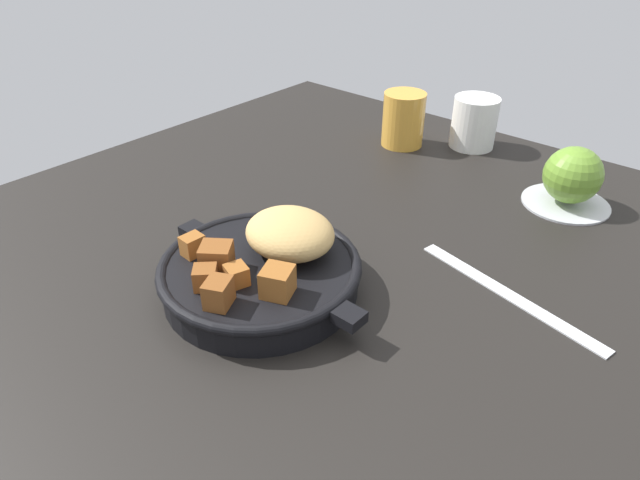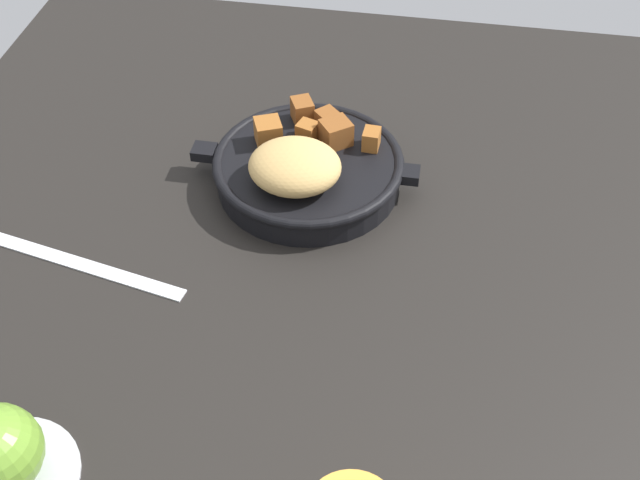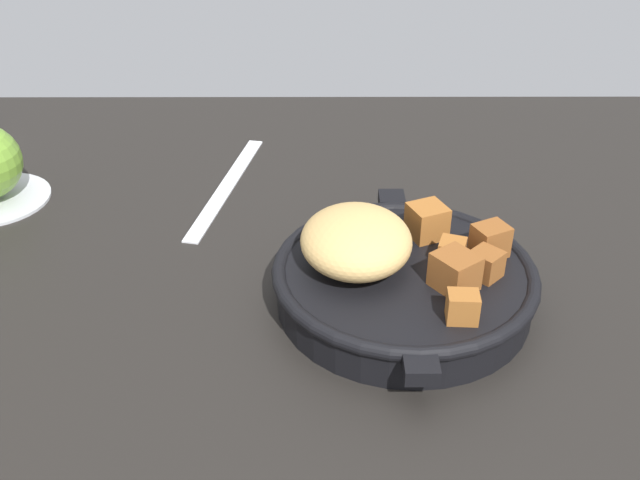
# 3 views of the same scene
# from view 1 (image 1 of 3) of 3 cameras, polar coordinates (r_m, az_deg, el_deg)

# --- Properties ---
(ground_plane) EXTENTS (0.92, 0.97, 0.02)m
(ground_plane) POSITION_cam_1_polar(r_m,az_deg,el_deg) (0.67, 0.07, -2.07)
(ground_plane) COLOR black
(cast_iron_skillet) EXTENTS (0.26, 0.21, 0.08)m
(cast_iron_skillet) POSITION_cam_1_polar(r_m,az_deg,el_deg) (0.59, -5.51, -2.95)
(cast_iron_skillet) COLOR black
(cast_iron_skillet) RESTS_ON ground_plane
(saucer_plate) EXTENTS (0.11, 0.11, 0.01)m
(saucer_plate) POSITION_cam_1_polar(r_m,az_deg,el_deg) (0.83, 23.80, 3.55)
(saucer_plate) COLOR #B7BABF
(saucer_plate) RESTS_ON ground_plane
(red_apple) EXTENTS (0.08, 0.08, 0.08)m
(red_apple) POSITION_cam_1_polar(r_m,az_deg,el_deg) (0.81, 24.44, 6.06)
(red_apple) COLOR olive
(red_apple) RESTS_ON saucer_plate
(butter_knife) EXTENTS (0.23, 0.06, 0.00)m
(butter_knife) POSITION_cam_1_polar(r_m,az_deg,el_deg) (0.62, 18.67, -5.22)
(butter_knife) COLOR silver
(butter_knife) RESTS_ON ground_plane
(white_creamer_pitcher) EXTENTS (0.07, 0.07, 0.08)m
(white_creamer_pitcher) POSITION_cam_1_polar(r_m,az_deg,el_deg) (0.95, 15.48, 11.51)
(white_creamer_pitcher) COLOR white
(white_creamer_pitcher) RESTS_ON ground_plane
(juice_glass_amber) EXTENTS (0.07, 0.07, 0.09)m
(juice_glass_amber) POSITION_cam_1_polar(r_m,az_deg,el_deg) (0.94, 8.52, 12.11)
(juice_glass_amber) COLOR gold
(juice_glass_amber) RESTS_ON ground_plane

